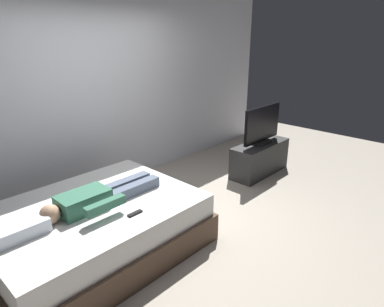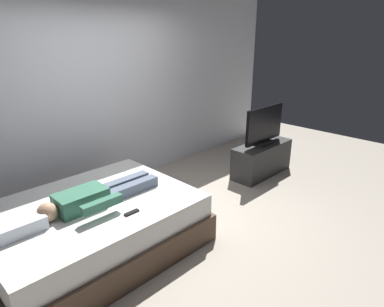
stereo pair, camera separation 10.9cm
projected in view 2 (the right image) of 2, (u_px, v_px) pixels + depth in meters
ground_plane at (181, 226)px, 3.91m from camera, size 10.00×10.00×0.00m
back_wall at (121, 87)px, 4.80m from camera, size 6.40×0.10×2.80m
bed at (92, 227)px, 3.42m from camera, size 2.07×1.57×0.54m
pillow at (12, 226)px, 2.83m from camera, size 0.48×0.34×0.12m
person at (94, 197)px, 3.28m from camera, size 1.26×0.46×0.18m
remote at (132, 212)px, 3.13m from camera, size 0.15×0.04×0.02m
tv_stand at (262, 159)px, 5.28m from camera, size 1.10×0.40×0.50m
tv at (264, 126)px, 5.10m from camera, size 0.88×0.20×0.59m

